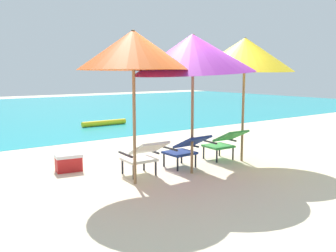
% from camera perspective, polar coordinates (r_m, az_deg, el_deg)
% --- Properties ---
extents(ground_plane, '(40.00, 40.00, 0.00)m').
position_cam_1_polar(ground_plane, '(10.52, -11.86, -1.70)').
color(ground_plane, beige).
extents(ocean_band, '(40.00, 18.00, 0.01)m').
position_cam_1_polar(ocean_band, '(18.49, -22.72, 2.11)').
color(ocean_band, teal).
rests_on(ocean_band, ground_plane).
extents(swim_buoy, '(1.60, 0.18, 0.18)m').
position_cam_1_polar(swim_buoy, '(12.68, -9.89, 0.49)').
color(swim_buoy, yellow).
rests_on(swim_buoy, ocean_band).
extents(lounge_chair_left, '(0.58, 0.90, 0.68)m').
position_cam_1_polar(lounge_chair_left, '(6.34, -3.81, -4.41)').
color(lounge_chair_left, silver).
rests_on(lounge_chair_left, ground_plane).
extents(lounge_chair_center, '(0.56, 0.88, 0.68)m').
position_cam_1_polar(lounge_chair_center, '(6.86, 2.75, -3.41)').
color(lounge_chair_center, navy).
rests_on(lounge_chair_center, ground_plane).
extents(lounge_chair_right, '(0.58, 0.90, 0.68)m').
position_cam_1_polar(lounge_chair_right, '(7.56, 8.72, -2.40)').
color(lounge_chair_right, '#338E3D').
rests_on(lounge_chair_right, ground_plane).
extents(beach_umbrella_left, '(2.36, 2.36, 2.46)m').
position_cam_1_polar(beach_umbrella_left, '(5.82, -5.42, 11.66)').
color(beach_umbrella_left, olive).
rests_on(beach_umbrella_left, ground_plane).
extents(beach_umbrella_center, '(2.20, 2.16, 2.51)m').
position_cam_1_polar(beach_umbrella_center, '(6.43, 3.90, 11.13)').
color(beach_umbrella_center, olive).
rests_on(beach_umbrella_center, ground_plane).
extents(beach_umbrella_right, '(2.49, 2.50, 2.51)m').
position_cam_1_polar(beach_umbrella_right, '(7.50, 11.84, 10.86)').
color(beach_umbrella_right, olive).
rests_on(beach_umbrella_right, ground_plane).
extents(cooler_box, '(0.52, 0.39, 0.32)m').
position_cam_1_polar(cooler_box, '(7.01, -15.21, -5.48)').
color(cooler_box, red).
rests_on(cooler_box, ground_plane).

